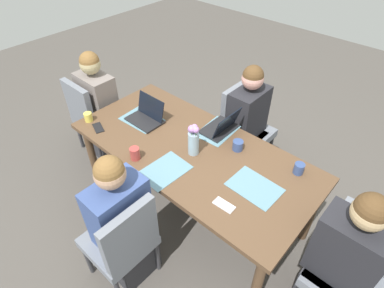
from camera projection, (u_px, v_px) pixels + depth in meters
The scene contains 23 objects.
ground_plane at pixel (192, 206), 3.05m from camera, with size 10.00×10.00×0.00m, color #4C4742.
dining_table at pixel (192, 155), 2.62m from camera, with size 2.07×0.97×0.74m.
chair_head_left_left_near at pixel (92, 114), 3.37m from camera, with size 0.44×0.44×0.90m.
person_head_left_left_near at pixel (101, 111), 3.36m from camera, with size 0.40×0.36×1.19m.
chair_near_left_mid at pixel (123, 240), 2.20m from camera, with size 0.44×0.44×0.90m.
person_near_left_mid at pixel (123, 227), 2.25m from camera, with size 0.36×0.40×1.19m.
chair_far_left_far at pixel (243, 124), 3.23m from camera, with size 0.44×0.44×0.90m.
person_far_left_far at pixel (246, 127), 3.14m from camera, with size 0.36×0.40×1.19m.
chair_head_right_right_near at pixel (351, 265), 2.06m from camera, with size 0.44×0.44×0.90m.
person_head_right_right_near at pixel (339, 265), 2.03m from camera, with size 0.40×0.36×1.19m.
flower_vase at pixel (193, 139), 2.44m from camera, with size 0.11×0.09×0.28m.
placemat_head_left_left_near at pixel (142, 119), 2.87m from camera, with size 0.36×0.26×0.00m, color slate.
placemat_near_left_mid at pixel (165, 170), 2.38m from camera, with size 0.36×0.26×0.00m, color slate.
placemat_far_left_far at pixel (218, 131), 2.75m from camera, with size 0.36×0.26×0.00m, color slate.
placemat_head_right_right_near at pixel (255, 187), 2.25m from camera, with size 0.36×0.26×0.00m, color slate.
laptop_head_left_left_near at pixel (147, 116), 2.84m from camera, with size 0.32×0.22×0.21m.
laptop_far_left_far at pixel (221, 127), 2.72m from camera, with size 0.22×0.32×0.21m.
coffee_mug_near_left at pixel (88, 117), 2.84m from camera, with size 0.07×0.07×0.08m, color #DBC64C.
coffee_mug_near_right at pixel (299, 169), 2.33m from camera, with size 0.08×0.08×0.09m, color #33477A.
coffee_mug_centre_left at pixel (135, 153), 2.45m from camera, with size 0.08×0.08×0.10m, color #AD3D38.
coffee_mug_centre_right at pixel (238, 145), 2.54m from camera, with size 0.09×0.09×0.08m, color #33477A.
phone_black at pixel (98, 128), 2.78m from camera, with size 0.15×0.07×0.01m, color black.
phone_silver at pixel (224, 205), 2.13m from camera, with size 0.15×0.07×0.01m, color silver.
Camera 1 is at (1.29, -1.43, 2.44)m, focal length 29.42 mm.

